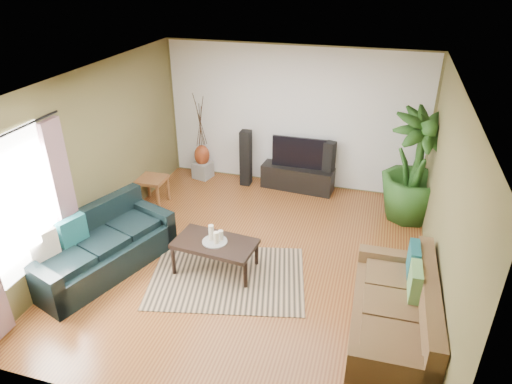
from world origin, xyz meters
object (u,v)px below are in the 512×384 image
(tv_stand, at_px, (297,178))
(television, at_px, (299,153))
(coffee_table, at_px, (216,256))
(sofa_right, at_px, (393,309))
(speaker_left, at_px, (246,158))
(speaker_right, at_px, (328,168))
(pedestal, at_px, (203,170))
(sofa_left, at_px, (101,244))
(potted_plant, at_px, (415,167))
(side_table, at_px, (153,191))
(vase, at_px, (202,155))

(tv_stand, height_order, television, television)
(coffee_table, bearing_deg, sofa_right, -9.50)
(television, xyz_separation_m, speaker_left, (-1.03, -0.07, -0.21))
(speaker_right, bearing_deg, pedestal, -163.91)
(sofa_right, distance_m, tv_stand, 3.99)
(sofa_right, relative_size, speaker_right, 1.94)
(sofa_left, xyz_separation_m, coffee_table, (1.57, 0.44, -0.19))
(potted_plant, height_order, side_table, potted_plant)
(tv_stand, bearing_deg, side_table, -146.93)
(sofa_right, height_order, television, television)
(potted_plant, bearing_deg, side_table, -170.24)
(speaker_left, height_order, side_table, speaker_left)
(potted_plant, relative_size, vase, 4.46)
(side_table, bearing_deg, coffee_table, -40.86)
(vase, bearing_deg, television, 0.77)
(potted_plant, xyz_separation_m, side_table, (-4.50, -0.77, -0.70))
(sofa_left, xyz_separation_m, speaker_right, (2.78, 3.31, 0.09))
(speaker_left, xyz_separation_m, pedestal, (-0.94, 0.04, -0.39))
(speaker_right, bearing_deg, tv_stand, -164.51)
(television, bearing_deg, coffee_table, -102.23)
(tv_stand, relative_size, pedestal, 4.14)
(coffee_table, xyz_separation_m, speaker_right, (1.20, 2.87, 0.28))
(television, height_order, vase, television)
(sofa_right, relative_size, speaker_left, 1.81)
(coffee_table, xyz_separation_m, television, (0.62, 2.87, 0.53))
(tv_stand, relative_size, speaker_right, 1.34)
(sofa_left, relative_size, sofa_right, 1.05)
(sofa_right, xyz_separation_m, coffee_table, (-2.46, 0.67, -0.19))
(coffee_table, relative_size, television, 1.13)
(tv_stand, relative_size, television, 1.36)
(speaker_right, bearing_deg, side_table, -141.00)
(potted_plant, relative_size, side_table, 3.75)
(speaker_left, relative_size, vase, 2.60)
(speaker_right, relative_size, side_table, 2.03)
(vase, bearing_deg, pedestal, 0.00)
(speaker_right, bearing_deg, sofa_left, -114.54)
(tv_stand, xyz_separation_m, vase, (-1.97, -0.03, 0.26))
(sofa_left, bearing_deg, potted_plant, -37.78)
(tv_stand, distance_m, speaker_left, 1.08)
(coffee_table, bearing_deg, sofa_left, -158.90)
(sofa_left, bearing_deg, vase, 15.30)
(tv_stand, distance_m, vase, 1.99)
(speaker_left, xyz_separation_m, vase, (-0.94, 0.04, -0.07))
(speaker_left, bearing_deg, sofa_right, -51.52)
(sofa_left, distance_m, pedestal, 3.30)
(sofa_right, bearing_deg, speaker_left, -141.53)
(television, bearing_deg, speaker_right, 0.00)
(vase, bearing_deg, speaker_left, -2.69)
(television, bearing_deg, vase, -179.23)
(television, xyz_separation_m, speaker_right, (0.58, 0.00, -0.25))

